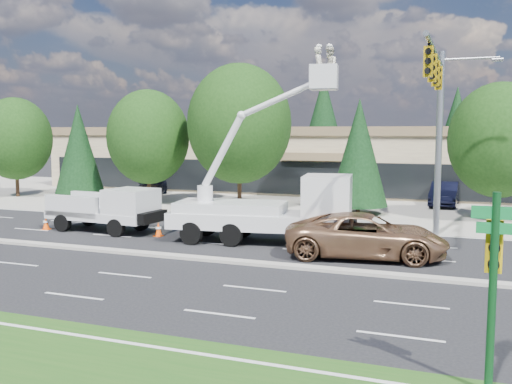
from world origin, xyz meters
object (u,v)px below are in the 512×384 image
at_px(utility_pickup, 109,214).
at_px(bucket_truck, 278,201).
at_px(street_sign_pole, 493,270).
at_px(minivan, 366,236).
at_px(signal_mast, 438,111).

relative_size(utility_pickup, bucket_truck, 0.68).
height_order(street_sign_pole, bucket_truck, bucket_truck).
relative_size(street_sign_pole, utility_pickup, 0.66).
xyz_separation_m(utility_pickup, minivan, (13.41, -1.36, -0.03)).
bearing_deg(signal_mast, street_sign_pole, -82.73).
height_order(street_sign_pole, utility_pickup, street_sign_pole).
height_order(signal_mast, minivan, signal_mast).
distance_m(utility_pickup, minivan, 13.48).
distance_m(street_sign_pole, bucket_truck, 15.44).
bearing_deg(bucket_truck, signal_mast, 13.51).
distance_m(street_sign_pole, minivan, 12.13).
bearing_deg(street_sign_pole, signal_mast, 97.27).
height_order(signal_mast, utility_pickup, signal_mast).
distance_m(utility_pickup, bucket_truck, 9.13).
relative_size(signal_mast, street_sign_pole, 2.54).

